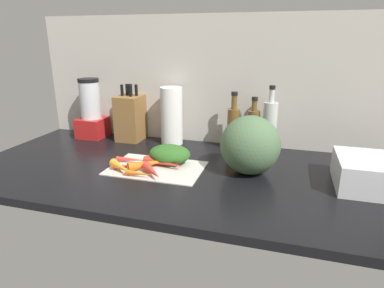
% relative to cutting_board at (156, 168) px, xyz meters
% --- Properties ---
extents(ground_plane, '(1.70, 0.80, 0.03)m').
position_rel_cutting_board_xyz_m(ground_plane, '(0.09, 0.03, -0.02)').
color(ground_plane, black).
extents(wall_back, '(1.70, 0.03, 0.60)m').
position_rel_cutting_board_xyz_m(wall_back, '(0.09, 0.41, 0.30)').
color(wall_back, '#BCB7AD').
rests_on(wall_back, ground_plane).
extents(cutting_board, '(0.37, 0.24, 0.01)m').
position_rel_cutting_board_xyz_m(cutting_board, '(0.00, 0.00, 0.00)').
color(cutting_board, beige).
rests_on(cutting_board, ground_plane).
extents(carrot_0, '(0.13, 0.03, 0.02)m').
position_rel_cutting_board_xyz_m(carrot_0, '(-0.12, 0.02, 0.01)').
color(carrot_0, red).
rests_on(carrot_0, cutting_board).
extents(carrot_1, '(0.12, 0.13, 0.03)m').
position_rel_cutting_board_xyz_m(carrot_1, '(0.05, 0.08, 0.02)').
color(carrot_1, red).
rests_on(carrot_1, cutting_board).
extents(carrot_2, '(0.18, 0.06, 0.03)m').
position_rel_cutting_board_xyz_m(carrot_2, '(0.03, 0.01, 0.02)').
color(carrot_2, red).
rests_on(carrot_2, cutting_board).
extents(carrot_3, '(0.11, 0.02, 0.02)m').
position_rel_cutting_board_xyz_m(carrot_3, '(-0.03, -0.10, 0.01)').
color(carrot_3, orange).
rests_on(carrot_3, cutting_board).
extents(carrot_4, '(0.14, 0.10, 0.02)m').
position_rel_cutting_board_xyz_m(carrot_4, '(0.02, 0.06, 0.02)').
color(carrot_4, '#B2264C').
rests_on(carrot_4, cutting_board).
extents(carrot_5, '(0.12, 0.04, 0.02)m').
position_rel_cutting_board_xyz_m(carrot_5, '(-0.10, -0.06, 0.01)').
color(carrot_5, red).
rests_on(carrot_5, cutting_board).
extents(carrot_6, '(0.14, 0.12, 0.03)m').
position_rel_cutting_board_xyz_m(carrot_6, '(0.05, 0.04, 0.02)').
color(carrot_6, '#B2264C').
rests_on(carrot_6, cutting_board).
extents(carrot_7, '(0.12, 0.09, 0.04)m').
position_rel_cutting_board_xyz_m(carrot_7, '(-0.11, -0.08, 0.02)').
color(carrot_7, orange).
rests_on(carrot_7, cutting_board).
extents(carrot_8, '(0.11, 0.11, 0.04)m').
position_rel_cutting_board_xyz_m(carrot_8, '(0.02, -0.09, 0.02)').
color(carrot_8, red).
rests_on(carrot_8, cutting_board).
extents(carrot_9, '(0.16, 0.06, 0.02)m').
position_rel_cutting_board_xyz_m(carrot_9, '(0.02, 0.04, 0.02)').
color(carrot_9, orange).
rests_on(carrot_9, cutting_board).
extents(carrot_10, '(0.15, 0.15, 0.04)m').
position_rel_cutting_board_xyz_m(carrot_10, '(-0.02, -0.02, 0.02)').
color(carrot_10, orange).
rests_on(carrot_10, cutting_board).
extents(carrot_greens_pile, '(0.17, 0.13, 0.07)m').
position_rel_cutting_board_xyz_m(carrot_greens_pile, '(0.04, 0.06, 0.04)').
color(carrot_greens_pile, '#2D6023').
rests_on(carrot_greens_pile, cutting_board).
extents(winter_squash, '(0.22, 0.22, 0.22)m').
position_rel_cutting_board_xyz_m(winter_squash, '(0.36, 0.06, 0.11)').
color(winter_squash, '#4C6B47').
rests_on(winter_squash, ground_plane).
extents(knife_block, '(0.12, 0.14, 0.28)m').
position_rel_cutting_board_xyz_m(knife_block, '(-0.27, 0.33, 0.11)').
color(knife_block, brown).
rests_on(knife_block, ground_plane).
extents(blender_appliance, '(0.13, 0.13, 0.30)m').
position_rel_cutting_board_xyz_m(blender_appliance, '(-0.49, 0.32, 0.13)').
color(blender_appliance, red).
rests_on(blender_appliance, ground_plane).
extents(paper_towel_roll, '(0.10, 0.10, 0.28)m').
position_rel_cutting_board_xyz_m(paper_towel_roll, '(-0.05, 0.32, 0.13)').
color(paper_towel_roll, white).
rests_on(paper_towel_roll, ground_plane).
extents(bottle_0, '(0.06, 0.06, 0.27)m').
position_rel_cutting_board_xyz_m(bottle_0, '(0.25, 0.32, 0.10)').
color(bottle_0, brown).
rests_on(bottle_0, ground_plane).
extents(bottle_1, '(0.05, 0.05, 0.25)m').
position_rel_cutting_board_xyz_m(bottle_1, '(0.34, 0.34, 0.10)').
color(bottle_1, brown).
rests_on(bottle_1, ground_plane).
extents(bottle_2, '(0.06, 0.06, 0.30)m').
position_rel_cutting_board_xyz_m(bottle_2, '(0.41, 0.33, 0.12)').
color(bottle_2, silver).
rests_on(bottle_2, ground_plane).
extents(dish_rack, '(0.23, 0.24, 0.10)m').
position_rel_cutting_board_xyz_m(dish_rack, '(0.77, 0.05, 0.05)').
color(dish_rack, silver).
rests_on(dish_rack, ground_plane).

